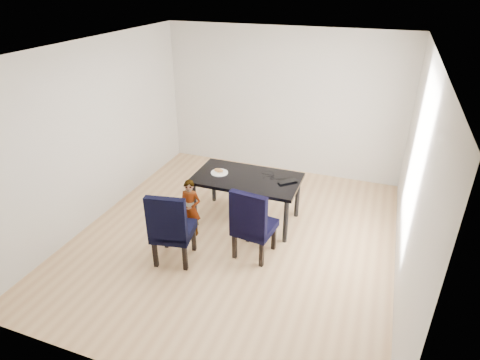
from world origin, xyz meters
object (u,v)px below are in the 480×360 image
(dining_table, at_px, (247,199))
(chair_right, at_px, (255,221))
(chair_left, at_px, (173,225))
(plate, at_px, (219,173))
(laptop, at_px, (286,180))
(child, at_px, (190,208))

(dining_table, bearing_deg, chair_right, -63.47)
(dining_table, height_order, chair_left, chair_left)
(plate, bearing_deg, dining_table, 1.00)
(dining_table, relative_size, chair_right, 1.52)
(chair_right, height_order, laptop, chair_right)
(dining_table, height_order, child, child)
(child, xyz_separation_m, laptop, (1.23, 0.74, 0.32))
(dining_table, height_order, chair_right, chair_right)
(chair_left, height_order, plate, chair_left)
(chair_left, bearing_deg, dining_table, 54.10)
(chair_right, xyz_separation_m, laptop, (0.20, 0.87, 0.23))
(chair_left, relative_size, plate, 4.05)
(child, distance_m, laptop, 1.47)
(chair_left, distance_m, chair_right, 1.09)
(dining_table, bearing_deg, child, -134.68)
(plate, bearing_deg, laptop, 5.57)
(chair_right, bearing_deg, plate, 144.02)
(chair_left, xyz_separation_m, chair_right, (0.98, 0.47, -0.01))
(chair_left, bearing_deg, laptop, 38.18)
(laptop, bearing_deg, child, -11.72)
(plate, height_order, laptop, laptop)
(chair_left, bearing_deg, chair_right, 15.07)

